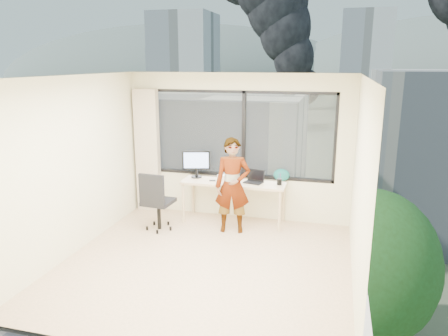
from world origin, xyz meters
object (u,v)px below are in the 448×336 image
(monitor, at_px, (196,164))
(handbag, at_px, (281,175))
(desk, at_px, (234,202))
(game_console, at_px, (226,176))
(person, at_px, (233,186))
(laptop, at_px, (253,177))
(chair, at_px, (158,200))

(monitor, xyz_separation_m, handbag, (1.51, 0.16, -0.14))
(desk, height_order, game_console, game_console)
(monitor, bearing_deg, person, -46.61)
(desk, distance_m, laptop, 0.59)
(desk, xyz_separation_m, game_console, (-0.19, 0.19, 0.41))
(chair, xyz_separation_m, laptop, (1.50, 0.65, 0.33))
(chair, distance_m, monitor, 0.98)
(monitor, xyz_separation_m, game_console, (0.52, 0.11, -0.21))
(game_console, bearing_deg, chair, -142.22)
(person, bearing_deg, desk, 90.83)
(desk, distance_m, person, 0.60)
(chair, height_order, laptop, chair)
(person, distance_m, laptop, 0.49)
(person, height_order, game_console, person)
(laptop, xyz_separation_m, handbag, (0.45, 0.24, 0.01))
(desk, bearing_deg, person, -79.10)
(desk, relative_size, chair, 1.74)
(desk, relative_size, person, 1.13)
(game_console, distance_m, laptop, 0.58)
(chair, bearing_deg, game_console, 46.55)
(person, distance_m, handbag, 0.97)
(desk, height_order, laptop, laptop)
(laptop, bearing_deg, chair, -142.20)
(monitor, relative_size, game_console, 1.80)
(person, distance_m, game_console, 0.67)
(desk, distance_m, game_console, 0.49)
(game_console, height_order, laptop, laptop)
(chair, xyz_separation_m, game_console, (0.95, 0.85, 0.26))
(person, bearing_deg, game_console, 104.15)
(laptop, bearing_deg, game_console, 174.28)
(chair, relative_size, laptop, 3.21)
(game_console, xyz_separation_m, handbag, (0.99, 0.05, 0.08))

